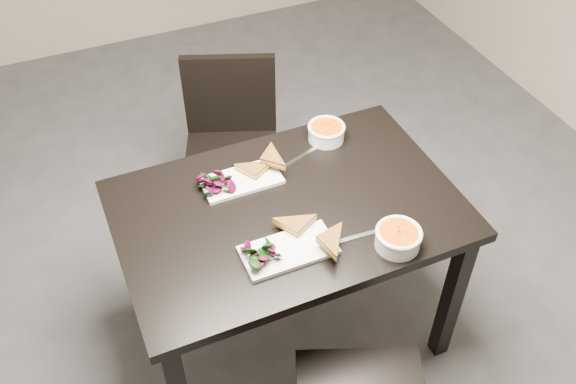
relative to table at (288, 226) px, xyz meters
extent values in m
plane|color=#47474C|center=(-0.38, 0.18, -0.65)|extent=(5.00, 5.00, 0.00)
cube|color=black|center=(0.00, 0.00, 0.08)|extent=(1.20, 0.80, 0.04)
cube|color=black|center=(0.54, -0.34, -0.30)|extent=(0.06, 0.06, 0.71)
cube|color=black|center=(-0.54, 0.34, -0.30)|extent=(0.06, 0.06, 0.71)
cube|color=black|center=(0.54, 0.34, -0.30)|extent=(0.06, 0.06, 0.71)
cube|color=black|center=(0.01, 0.68, -0.22)|extent=(0.54, 0.54, 0.04)
cube|color=black|center=(-0.22, 0.58, -0.45)|extent=(0.05, 0.05, 0.41)
cube|color=black|center=(0.12, 0.45, -0.45)|extent=(0.05, 0.05, 0.41)
cube|color=black|center=(-0.09, 0.92, -0.45)|extent=(0.05, 0.05, 0.41)
cube|color=black|center=(0.25, 0.79, -0.45)|extent=(0.05, 0.05, 0.41)
cube|color=black|center=(0.08, 0.86, 0.00)|extent=(0.41, 0.19, 0.40)
cube|color=white|center=(-0.08, -0.19, 0.11)|extent=(0.31, 0.15, 0.02)
cylinder|color=white|center=(0.26, -0.31, 0.13)|extent=(0.15, 0.15, 0.06)
cylinder|color=#EC5A0A|center=(0.26, -0.31, 0.15)|extent=(0.13, 0.13, 0.02)
torus|color=white|center=(0.26, -0.31, 0.16)|extent=(0.16, 0.16, 0.01)
cube|color=silver|center=(0.16, -0.23, 0.10)|extent=(0.18, 0.03, 0.00)
cube|color=white|center=(-0.11, 0.18, 0.11)|extent=(0.29, 0.14, 0.01)
cylinder|color=white|center=(0.29, 0.29, 0.13)|extent=(0.14, 0.14, 0.06)
cylinder|color=#EC5A0A|center=(0.29, 0.29, 0.15)|extent=(0.12, 0.12, 0.02)
torus|color=white|center=(0.29, 0.29, 0.16)|extent=(0.15, 0.15, 0.01)
cube|color=silver|center=(0.15, 0.23, 0.10)|extent=(0.18, 0.07, 0.00)
camera|label=1|loc=(-0.62, -1.44, 1.67)|focal=39.36mm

